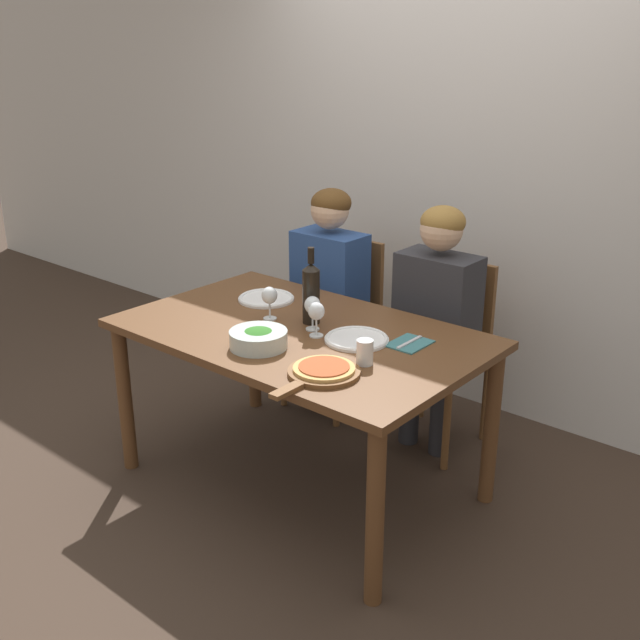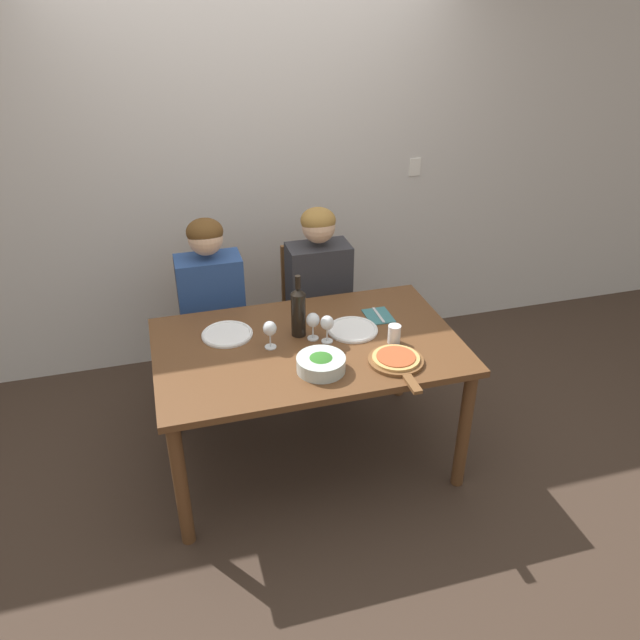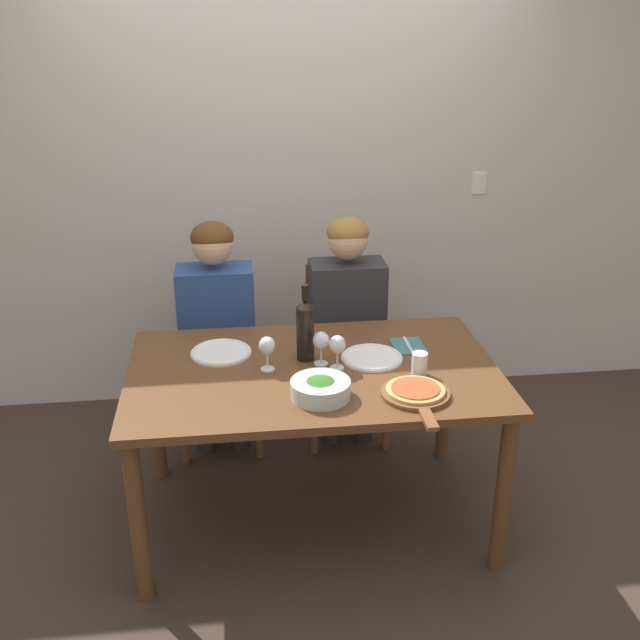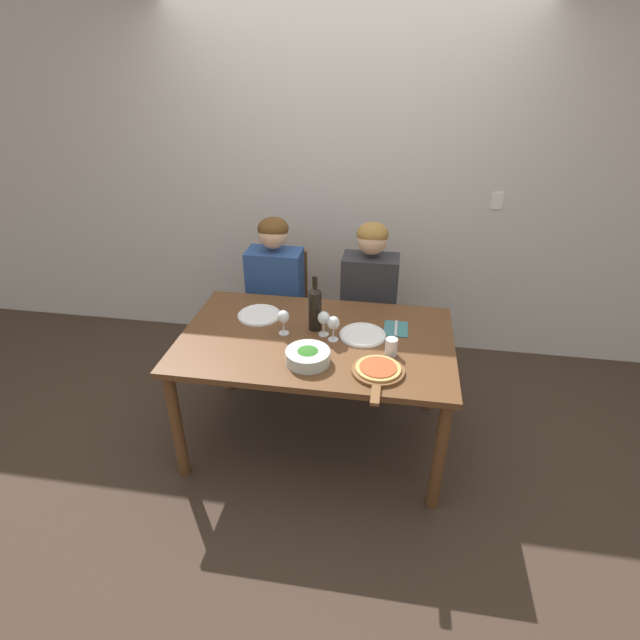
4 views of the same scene
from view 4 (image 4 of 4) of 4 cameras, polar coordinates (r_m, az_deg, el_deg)
name	(u,v)px [view 4 (image 4 of 4)]	position (r m, az deg, el deg)	size (l,w,h in m)	color
ground_plane	(316,437)	(3.33, -0.41, -13.25)	(40.00, 40.00, 0.00)	#3D2D23
back_wall	(345,180)	(3.83, 2.85, 15.72)	(10.00, 0.06, 2.70)	silver
dining_table	(316,351)	(2.91, -0.46, -3.52)	(1.57, 0.97, 0.76)	brown
chair_left	(280,308)	(3.75, -4.61, 1.35)	(0.42, 0.42, 0.92)	brown
chair_right	(369,315)	(3.66, 5.59, 0.56)	(0.42, 0.42, 0.92)	brown
person_woman	(275,286)	(3.54, -5.18, 3.94)	(0.47, 0.51, 1.22)	#28282D
person_man	(369,292)	(3.45, 5.64, 3.17)	(0.47, 0.51, 1.22)	#28282D
wine_bottle	(315,307)	(2.88, -0.58, 1.46)	(0.08, 0.08, 0.34)	black
broccoli_bowl	(309,356)	(2.63, -1.29, -4.18)	(0.24, 0.24, 0.08)	silver
dinner_plate_left	(259,315)	(3.10, -6.94, 0.58)	(0.27, 0.27, 0.02)	white
dinner_plate_right	(363,335)	(2.88, 4.89, -1.70)	(0.27, 0.27, 0.02)	white
pizza_on_board	(378,371)	(2.58, 6.64, -5.79)	(0.27, 0.41, 0.04)	brown
wine_glass_left	(283,318)	(2.86, -4.22, 0.24)	(0.07, 0.07, 0.15)	silver
wine_glass_right	(333,324)	(2.79, 1.54, -0.46)	(0.07, 0.07, 0.15)	silver
wine_glass_centre	(324,319)	(2.84, 0.43, 0.12)	(0.07, 0.07, 0.15)	silver
water_tumbler	(391,347)	(2.71, 8.15, -3.08)	(0.07, 0.07, 0.10)	silver
fork_on_napkin	(396,329)	(2.98, 8.67, -0.99)	(0.14, 0.18, 0.01)	#387075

